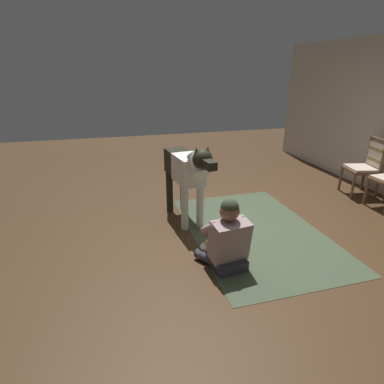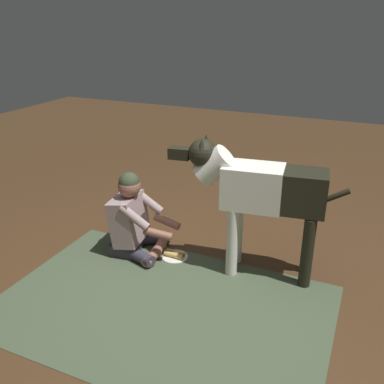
# 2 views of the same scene
# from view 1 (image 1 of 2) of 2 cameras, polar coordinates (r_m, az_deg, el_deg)

# --- Properties ---
(ground_plane) EXTENTS (13.72, 13.72, 0.00)m
(ground_plane) POSITION_cam_1_polar(r_m,az_deg,el_deg) (4.31, 6.74, -6.53)
(ground_plane) COLOR #462E1A
(area_rug) EXTENTS (2.56, 1.69, 0.01)m
(area_rug) POSITION_cam_1_polar(r_m,az_deg,el_deg) (4.27, 11.51, -7.10)
(area_rug) COLOR #425039
(area_rug) RESTS_ON ground
(dining_chair_left_of_pair) EXTENTS (0.55, 0.55, 0.98)m
(dining_chair_left_of_pair) POSITION_cam_1_polar(r_m,az_deg,el_deg) (6.03, 29.71, 4.51)
(dining_chair_left_of_pair) COLOR brown
(dining_chair_left_of_pair) RESTS_ON ground
(person_sitting_on_floor) EXTENTS (0.66, 0.57, 0.81)m
(person_sitting_on_floor) POSITION_cam_1_polar(r_m,az_deg,el_deg) (3.37, 6.51, -8.68)
(person_sitting_on_floor) COLOR #373342
(person_sitting_on_floor) RESTS_ON ground
(large_dog) EXTENTS (1.49, 0.42, 1.20)m
(large_dog) POSITION_cam_1_polar(r_m,az_deg,el_deg) (4.15, -0.93, 3.98)
(large_dog) COLOR silver
(large_dog) RESTS_ON ground
(hot_dog_on_plate) EXTENTS (0.25, 0.25, 0.06)m
(hot_dog_on_plate) POSITION_cam_1_polar(r_m,az_deg,el_deg) (3.83, 3.40, -9.89)
(hot_dog_on_plate) COLOR silver
(hot_dog_on_plate) RESTS_ON ground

